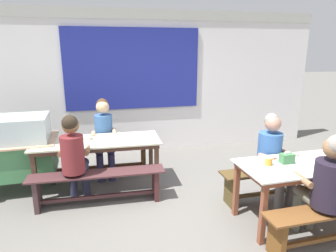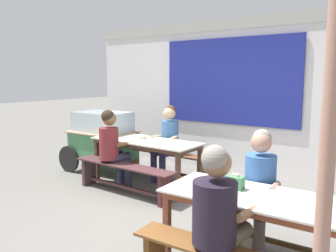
{
  "view_description": "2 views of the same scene",
  "coord_description": "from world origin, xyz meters",
  "px_view_note": "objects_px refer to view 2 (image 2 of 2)",
  "views": [
    {
      "loc": [
        -1.01,
        -3.32,
        2.09
      ],
      "look_at": [
        -0.14,
        0.46,
        1.06
      ],
      "focal_mm": 31.37,
      "sensor_mm": 36.0,
      "label": 1
    },
    {
      "loc": [
        2.39,
        -3.3,
        1.79
      ],
      "look_at": [
        -0.25,
        0.42,
        1.13
      ],
      "focal_mm": 36.91,
      "sensor_mm": 36.0,
      "label": 2
    }
  ],
  "objects_px": {
    "dining_table_near": "(262,205)",
    "bench_far_back": "(166,161)",
    "food_cart": "(103,137)",
    "tissue_box": "(235,182)",
    "wooden_support_post": "(326,180)",
    "person_left_back_turned": "(112,144)",
    "dining_table_far": "(146,145)",
    "person_center_facing": "(167,138)",
    "bench_near_back": "(278,224)",
    "person_near_front": "(219,211)",
    "condiment_jar": "(211,179)",
    "soup_bowl": "(141,137)",
    "person_right_near_table": "(258,183)",
    "bench_far_front": "(123,174)"
  },
  "relations": [
    {
      "from": "dining_table_near",
      "to": "bench_far_back",
      "type": "bearing_deg",
      "value": 140.87
    },
    {
      "from": "food_cart",
      "to": "tissue_box",
      "type": "xyz_separation_m",
      "value": [
        3.44,
        -1.64,
        0.16
      ]
    },
    {
      "from": "wooden_support_post",
      "to": "person_left_back_turned",
      "type": "bearing_deg",
      "value": 151.65
    },
    {
      "from": "dining_table_far",
      "to": "person_center_facing",
      "type": "bearing_deg",
      "value": 76.87
    },
    {
      "from": "dining_table_near",
      "to": "person_center_facing",
      "type": "distance_m",
      "value": 3.09
    },
    {
      "from": "dining_table_near",
      "to": "tissue_box",
      "type": "distance_m",
      "value": 0.32
    },
    {
      "from": "bench_near_back",
      "to": "person_center_facing",
      "type": "distance_m",
      "value": 2.8
    },
    {
      "from": "person_near_front",
      "to": "wooden_support_post",
      "type": "distance_m",
      "value": 1.02
    },
    {
      "from": "food_cart",
      "to": "condiment_jar",
      "type": "relative_size",
      "value": 14.8
    },
    {
      "from": "person_left_back_turned",
      "to": "person_center_facing",
      "type": "relative_size",
      "value": 0.99
    },
    {
      "from": "person_center_facing",
      "to": "condiment_jar",
      "type": "xyz_separation_m",
      "value": [
        1.87,
        -1.9,
        0.07
      ]
    },
    {
      "from": "soup_bowl",
      "to": "wooden_support_post",
      "type": "distance_m",
      "value": 4.12
    },
    {
      "from": "bench_near_back",
      "to": "person_center_facing",
      "type": "xyz_separation_m",
      "value": [
        -2.38,
        1.41,
        0.43
      ]
    },
    {
      "from": "person_right_near_table",
      "to": "person_center_facing",
      "type": "height_order",
      "value": "person_center_facing"
    },
    {
      "from": "dining_table_far",
      "to": "dining_table_near",
      "type": "bearing_deg",
      "value": -30.78
    },
    {
      "from": "tissue_box",
      "to": "soup_bowl",
      "type": "distance_m",
      "value": 2.83
    },
    {
      "from": "food_cart",
      "to": "person_center_facing",
      "type": "relative_size",
      "value": 1.19
    },
    {
      "from": "bench_far_front",
      "to": "bench_near_back",
      "type": "xyz_separation_m",
      "value": [
        2.5,
        -0.42,
        0.0
      ]
    },
    {
      "from": "food_cart",
      "to": "tissue_box",
      "type": "relative_size",
      "value": 9.95
    },
    {
      "from": "wooden_support_post",
      "to": "dining_table_far",
      "type": "bearing_deg",
      "value": 143.51
    },
    {
      "from": "person_near_front",
      "to": "condiment_jar",
      "type": "height_order",
      "value": "person_near_front"
    },
    {
      "from": "bench_far_back",
      "to": "wooden_support_post",
      "type": "height_order",
      "value": "wooden_support_post"
    },
    {
      "from": "bench_far_front",
      "to": "tissue_box",
      "type": "bearing_deg",
      "value": -21.94
    },
    {
      "from": "person_near_front",
      "to": "person_center_facing",
      "type": "xyz_separation_m",
      "value": [
        -2.22,
        2.43,
        -0.0
      ]
    },
    {
      "from": "person_near_front",
      "to": "dining_table_far",
      "type": "bearing_deg",
      "value": 139.8
    },
    {
      "from": "bench_far_front",
      "to": "person_left_back_turned",
      "type": "distance_m",
      "value": 0.53
    },
    {
      "from": "dining_table_far",
      "to": "condiment_jar",
      "type": "distance_m",
      "value": 2.45
    },
    {
      "from": "soup_bowl",
      "to": "person_right_near_table",
      "type": "bearing_deg",
      "value": -24.41
    },
    {
      "from": "soup_bowl",
      "to": "wooden_support_post",
      "type": "height_order",
      "value": "wooden_support_post"
    },
    {
      "from": "bench_near_back",
      "to": "person_left_back_turned",
      "type": "xyz_separation_m",
      "value": [
        -2.79,
        0.49,
        0.43
      ]
    },
    {
      "from": "person_left_back_turned",
      "to": "tissue_box",
      "type": "height_order",
      "value": "person_left_back_turned"
    },
    {
      "from": "wooden_support_post",
      "to": "bench_far_back",
      "type": "bearing_deg",
      "value": 137.59
    },
    {
      "from": "person_near_front",
      "to": "wooden_support_post",
      "type": "xyz_separation_m",
      "value": [
        0.82,
        -0.36,
        0.49
      ]
    },
    {
      "from": "person_near_front",
      "to": "person_left_back_turned",
      "type": "xyz_separation_m",
      "value": [
        -2.63,
        1.5,
        -0.0
      ]
    },
    {
      "from": "bench_far_back",
      "to": "bench_near_back",
      "type": "xyz_separation_m",
      "value": [
        2.47,
        -1.49,
        0.01
      ]
    },
    {
      "from": "bench_far_front",
      "to": "person_left_back_turned",
      "type": "xyz_separation_m",
      "value": [
        -0.29,
        0.07,
        0.43
      ]
    },
    {
      "from": "bench_near_back",
      "to": "condiment_jar",
      "type": "xyz_separation_m",
      "value": [
        -0.51,
        -0.49,
        0.5
      ]
    },
    {
      "from": "bench_far_back",
      "to": "tissue_box",
      "type": "xyz_separation_m",
      "value": [
        2.21,
        -1.97,
        0.52
      ]
    },
    {
      "from": "bench_near_back",
      "to": "food_cart",
      "type": "distance_m",
      "value": 3.9
    },
    {
      "from": "bench_far_back",
      "to": "person_right_near_table",
      "type": "height_order",
      "value": "person_right_near_table"
    },
    {
      "from": "person_near_front",
      "to": "tissue_box",
      "type": "height_order",
      "value": "person_near_front"
    },
    {
      "from": "person_center_facing",
      "to": "tissue_box",
      "type": "height_order",
      "value": "person_center_facing"
    },
    {
      "from": "person_near_front",
      "to": "food_cart",
      "type": "bearing_deg",
      "value": 148.5
    },
    {
      "from": "person_center_facing",
      "to": "condiment_jar",
      "type": "relative_size",
      "value": 12.45
    },
    {
      "from": "bench_far_back",
      "to": "condiment_jar",
      "type": "bearing_deg",
      "value": -45.24
    },
    {
      "from": "dining_table_near",
      "to": "person_center_facing",
      "type": "bearing_deg",
      "value": 140.88
    },
    {
      "from": "food_cart",
      "to": "person_near_front",
      "type": "distance_m",
      "value": 4.16
    },
    {
      "from": "person_right_near_table",
      "to": "soup_bowl",
      "type": "relative_size",
      "value": 7.34
    },
    {
      "from": "condiment_jar",
      "to": "wooden_support_post",
      "type": "xyz_separation_m",
      "value": [
        1.17,
        -0.88,
        0.42
      ]
    },
    {
      "from": "dining_table_near",
      "to": "person_near_front",
      "type": "relative_size",
      "value": 1.38
    }
  ]
}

